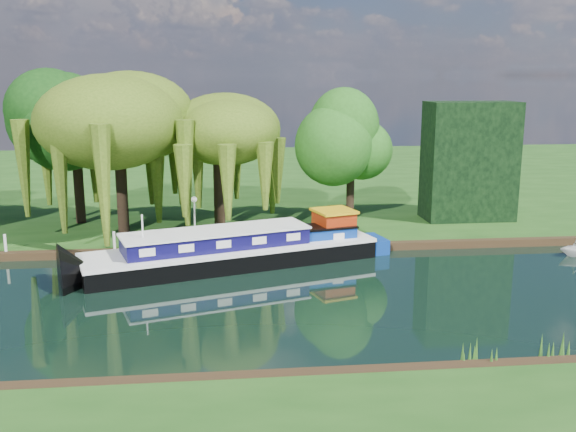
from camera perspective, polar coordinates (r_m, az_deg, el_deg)
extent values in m
plane|color=black|center=(29.78, -9.95, -7.74)|extent=(120.00, 120.00, 0.00)
cube|color=#184011|center=(62.73, -7.90, 3.17)|extent=(120.00, 52.00, 0.45)
cube|color=black|center=(35.18, -4.96, -3.76)|extent=(16.27, 8.14, 1.06)
cube|color=silver|center=(35.01, -4.98, -2.78)|extent=(16.38, 8.24, 0.19)
cube|color=#0E0B3E|center=(34.62, -6.39, -2.09)|extent=(10.19, 5.39, 0.84)
cube|color=silver|center=(34.51, -6.41, -1.32)|extent=(10.42, 5.61, 0.11)
cube|color=#99270B|center=(37.17, 4.10, -0.65)|extent=(2.44, 2.44, 1.33)
cube|color=gold|center=(37.01, 4.12, 0.46)|extent=(2.72, 2.72, 0.14)
cylinder|color=silver|center=(33.59, -12.78, -1.64)|extent=(0.09, 0.09, 2.13)
cube|color=navy|center=(35.99, -1.05, -3.40)|extent=(13.26, 5.04, 0.98)
cube|color=navy|center=(35.76, -1.06, -2.01)|extent=(9.31, 3.64, 0.82)
cube|color=black|center=(35.65, -1.06, -1.29)|extent=(9.44, 3.77, 0.11)
cube|color=silver|center=(34.10, -6.15, -2.73)|extent=(0.65, 0.20, 0.35)
cube|color=silver|center=(34.65, -2.44, -2.42)|extent=(0.65, 0.20, 0.35)
cube|color=silver|center=(35.33, 1.13, -2.12)|extent=(0.65, 0.20, 0.35)
cube|color=silver|center=(36.16, 4.55, -1.82)|extent=(0.65, 0.20, 0.35)
cylinder|color=black|center=(41.21, -14.56, 2.39)|extent=(0.73, 0.73, 5.66)
ellipsoid|color=#385111|center=(40.73, -14.87, 8.07)|extent=(7.91, 7.91, 5.11)
cylinder|color=black|center=(41.07, -6.13, 1.99)|extent=(0.66, 0.66, 4.67)
ellipsoid|color=#385111|center=(40.60, -6.24, 6.67)|extent=(6.38, 6.38, 4.12)
cylinder|color=black|center=(44.83, -18.19, 3.87)|extent=(0.69, 0.69, 7.08)
ellipsoid|color=black|center=(44.52, -18.44, 7.55)|extent=(5.66, 5.66, 5.66)
cylinder|color=black|center=(43.32, 5.58, 3.33)|extent=(0.57, 0.57, 5.85)
ellipsoid|color=#1F5114|center=(43.01, 5.65, 6.48)|extent=(4.68, 4.68, 4.68)
cube|color=black|center=(45.49, 15.82, 4.72)|extent=(6.00, 3.00, 8.00)
cylinder|color=silver|center=(39.39, -8.29, -0.36)|extent=(0.10, 0.10, 2.20)
sphere|color=white|center=(39.13, -8.35, 1.47)|extent=(0.36, 0.36, 0.36)
cylinder|color=silver|center=(39.40, -23.84, -2.20)|extent=(0.16, 0.16, 1.00)
cylinder|color=silver|center=(37.97, -15.19, -2.08)|extent=(0.16, 0.16, 1.00)
cylinder|color=silver|center=(37.46, -4.56, -1.87)|extent=(0.16, 0.16, 1.00)
cylinder|color=silver|center=(38.06, 4.51, -1.64)|extent=(0.16, 0.16, 1.00)
cone|color=#205717|center=(25.36, 22.71, -10.88)|extent=(1.20, 1.20, 1.10)
cone|color=#205717|center=(24.03, 16.39, -11.71)|extent=(1.20, 1.20, 1.10)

